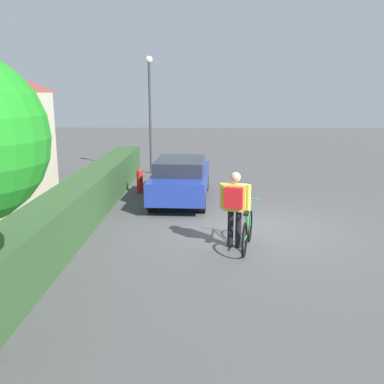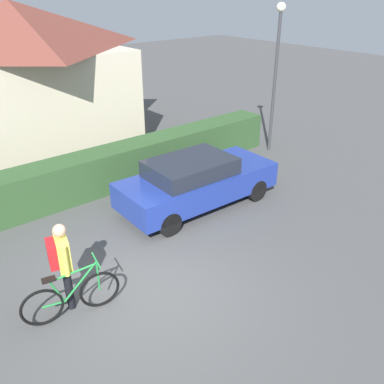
# 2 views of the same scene
# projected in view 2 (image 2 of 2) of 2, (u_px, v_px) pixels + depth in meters

# --- Properties ---
(ground_plane) EXTENTS (60.00, 60.00, 0.00)m
(ground_plane) POSITION_uv_depth(u_px,v_px,m) (148.00, 289.00, 7.89)
(ground_plane) COLOR #4B4B4B
(hedge_row) EXTENTS (14.77, 0.90, 1.11)m
(hedge_row) POSITION_uv_depth(u_px,v_px,m) (50.00, 186.00, 10.61)
(hedge_row) COLOR #30522B
(hedge_row) RESTS_ON ground
(house_distant) EXTENTS (6.31, 5.22, 4.73)m
(house_distant) POSITION_uv_depth(u_px,v_px,m) (21.00, 78.00, 13.42)
(house_distant) COLOR beige
(house_distant) RESTS_ON ground
(parked_car_near) EXTENTS (4.16, 1.75, 1.33)m
(parked_car_near) POSITION_uv_depth(u_px,v_px,m) (196.00, 181.00, 10.52)
(parked_car_near) COLOR navy
(parked_car_near) RESTS_ON ground
(bicycle) EXTENTS (1.67, 0.55, 1.00)m
(bicycle) POSITION_uv_depth(u_px,v_px,m) (72.00, 297.00, 7.12)
(bicycle) COLOR black
(bicycle) RESTS_ON ground
(person_rider) EXTENTS (0.44, 0.65, 1.66)m
(person_rider) POSITION_uv_depth(u_px,v_px,m) (62.00, 258.00, 7.06)
(person_rider) COLOR black
(person_rider) RESTS_ON ground
(street_lamp) EXTENTS (0.28, 0.28, 4.65)m
(street_lamp) POSITION_uv_depth(u_px,v_px,m) (277.00, 61.00, 13.10)
(street_lamp) COLOR #38383D
(street_lamp) RESTS_ON ground
(fire_hydrant) EXTENTS (0.20, 0.20, 0.81)m
(fire_hydrant) POSITION_uv_depth(u_px,v_px,m) (191.00, 165.00, 12.19)
(fire_hydrant) COLOR red
(fire_hydrant) RESTS_ON ground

